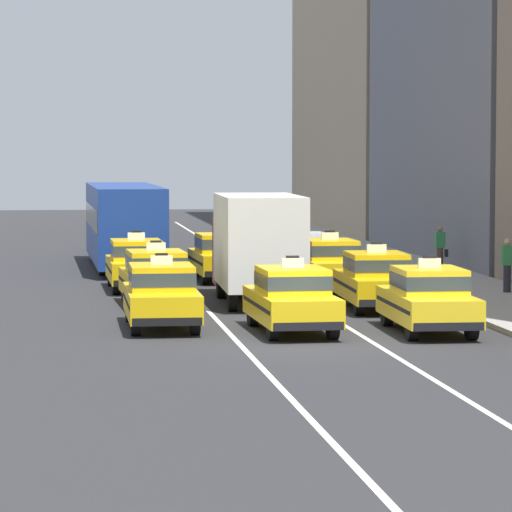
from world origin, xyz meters
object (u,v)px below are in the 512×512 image
Objects in this scene: taxi_center_third at (221,256)px; taxi_right_third at (329,263)px; taxi_right_second at (376,279)px; sedan_left_fifth at (116,233)px; taxi_left_nearest at (161,295)px; taxi_left_third at (136,263)px; box_truck_center_second at (256,244)px; bus_left_fourth at (124,221)px; fire_hydrant at (460,290)px; taxi_left_second at (156,277)px; taxi_right_fifth at (285,243)px; taxi_center_nearest at (292,298)px; pedestrian_near_crosswalk at (440,248)px; sedan_right_fourth at (303,252)px; taxi_right_nearest at (428,298)px; pedestrian_mid_block at (507,265)px.

taxi_center_third is 4.97m from taxi_right_third.
taxi_right_second is 1.01× the size of taxi_right_third.
taxi_center_third is at bearing 108.50° from taxi_right_second.
taxi_center_third reaches higher than sedan_left_fifth.
taxi_center_third is (3.05, 13.82, 0.00)m from taxi_left_nearest.
box_truck_center_second is at bearing -53.55° from taxi_left_third.
bus_left_fourth is 11.71m from taxi_right_third.
fire_hydrant is at bearing -61.06° from bus_left_fourth.
fire_hydrant is (2.46, -0.10, -0.33)m from taxi_right_second.
taxi_left_third is at bearing 133.02° from taxi_right_second.
taxi_left_third is 5.75m from box_truck_center_second.
taxi_right_third is at bearing 37.66° from taxi_left_second.
taxi_right_second and taxi_right_fifth have the same top height.
taxi_left_nearest reaches higher than fire_hydrant.
box_truck_center_second is 1.52× the size of taxi_right_second.
taxi_center_nearest is (3.28, -12.05, 0.00)m from taxi_left_third.
taxi_left_second is 16.40m from taxi_right_fifth.
taxi_center_nearest reaches higher than pedestrian_near_crosswalk.
box_truck_center_second is at bearing -88.23° from taxi_center_third.
taxi_center_nearest is 1.00× the size of taxi_right_third.
sedan_right_fourth is 0.94× the size of taxi_right_fifth.
fire_hydrant is (8.90, 3.59, -0.33)m from taxi_left_nearest.
sedan_right_fourth is at bearing -65.47° from sedan_left_fifth.
taxi_right_fifth is (0.12, 5.01, 0.03)m from sedan_right_fourth.
sedan_left_fifth is 0.62× the size of box_truck_center_second.
taxi_right_second is 2.48m from fire_hydrant.
taxi_right_nearest reaches higher than pedestrian_near_crosswalk.
taxi_right_second and taxi_right_third have the same top height.
bus_left_fourth is 6.83m from taxi_center_third.
pedestrian_mid_block is (-0.20, -9.02, 0.05)m from pedestrian_near_crosswalk.
taxi_left_third reaches higher than fire_hydrant.
taxi_right_second is 13.19m from pedestrian_near_crosswalk.
taxi_right_third is at bearing 148.17° from pedestrian_mid_block.
taxi_left_third is 1.00× the size of taxi_right_fifth.
box_truck_center_second is at bearing -127.14° from taxi_right_third.
pedestrian_mid_block reaches higher than pedestrian_near_crosswalk.
sedan_right_fourth is (6.34, 4.85, -0.03)m from taxi_left_third.
taxi_right_third reaches higher than sedan_right_fourth.
taxi_left_second and taxi_left_third have the same top height.
taxi_center_third is at bearing 102.70° from taxi_right_nearest.
taxi_right_third reaches higher than pedestrian_mid_block.
taxi_right_nearest and taxi_right_third have the same top height.
pedestrian_near_crosswalk is (4.93, 17.74, 0.07)m from taxi_right_nearest.
taxi_center_third and taxi_right_second have the same top height.
taxi_left_second is 1.01× the size of taxi_right_third.
pedestrian_mid_block is (8.13, 8.21, 0.13)m from taxi_center_nearest.
sedan_left_fifth is at bearing 109.13° from fire_hydrant.
fire_hydrant is (5.71, 4.96, -0.33)m from taxi_center_nearest.
box_truck_center_second is at bearing 13.97° from taxi_left_second.
taxi_right_second is at bearing -89.78° from taxi_right_fifth.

